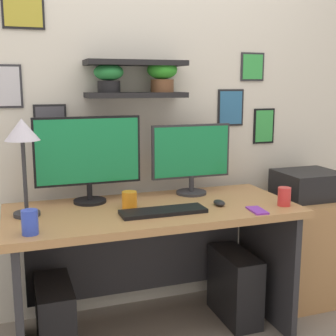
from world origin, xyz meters
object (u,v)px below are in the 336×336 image
(keyboard, at_px, (163,211))
(computer_tower_left, at_px, (55,319))
(computer_tower_right, at_px, (235,286))
(cell_phone, at_px, (257,210))
(printer, at_px, (308,184))
(computer_mouse, at_px, (219,203))
(monitor_left, at_px, (88,155))
(monitor_right, at_px, (191,156))
(coffee_mug, at_px, (129,200))
(water_cup, at_px, (30,222))
(desk, at_px, (151,242))
(pen_cup, at_px, (284,197))
(drawer_cabinet, at_px, (304,247))
(desk_lamp, at_px, (22,140))

(keyboard, height_order, computer_tower_left, keyboard)
(keyboard, xyz_separation_m, computer_tower_right, (0.50, 0.16, -0.55))
(cell_phone, distance_m, printer, 0.72)
(computer_mouse, bearing_deg, monitor_left, 155.20)
(monitor_right, relative_size, coffee_mug, 5.39)
(monitor_right, xyz_separation_m, water_cup, (-0.94, -0.46, -0.17))
(keyboard, height_order, computer_tower_right, keyboard)
(computer_tower_right, bearing_deg, desk, 177.65)
(monitor_right, bearing_deg, coffee_mug, -155.90)
(computer_mouse, xyz_separation_m, printer, (0.74, 0.23, -0.00))
(computer_mouse, distance_m, pen_cup, 0.35)
(keyboard, height_order, computer_mouse, computer_mouse)
(water_cup, bearing_deg, keyboard, 10.15)
(monitor_right, distance_m, coffee_mug, 0.50)
(cell_phone, bearing_deg, drawer_cabinet, 38.83)
(monitor_right, height_order, water_cup, monitor_right)
(coffee_mug, bearing_deg, desk_lamp, 176.71)
(keyboard, distance_m, drawer_cabinet, 1.19)
(desk, xyz_separation_m, pen_cup, (0.68, -0.25, 0.26))
(computer_mouse, height_order, computer_tower_right, computer_mouse)
(monitor_right, bearing_deg, drawer_cabinet, -5.07)
(keyboard, bearing_deg, drawer_cabinet, 14.16)
(keyboard, xyz_separation_m, cell_phone, (0.47, -0.13, -0.01))
(desk, distance_m, desk_lamp, 0.88)
(water_cup, relative_size, computer_tower_left, 0.27)
(desk, distance_m, computer_mouse, 0.44)
(monitor_right, relative_size, computer_mouse, 5.39)
(cell_phone, height_order, computer_tower_left, cell_phone)
(cell_phone, height_order, printer, printer)
(drawer_cabinet, xyz_separation_m, computer_tower_left, (-1.62, -0.14, -0.15))
(drawer_cabinet, bearing_deg, cell_phone, -146.64)
(desk, xyz_separation_m, monitor_left, (-0.30, 0.16, 0.48))
(monitor_left, relative_size, computer_tower_left, 1.45)
(printer, distance_m, computer_tower_right, 0.81)
(desk, xyz_separation_m, computer_tower_left, (-0.54, -0.04, -0.34))
(desk_lamp, distance_m, pen_cup, 1.39)
(monitor_right, distance_m, computer_tower_right, 0.82)
(desk_lamp, relative_size, coffee_mug, 5.39)
(monitor_right, relative_size, computer_tower_left, 1.21)
(computer_mouse, relative_size, printer, 0.24)
(monitor_right, xyz_separation_m, desk_lamp, (-0.95, -0.16, 0.15))
(desk, distance_m, computer_tower_left, 0.64)
(pen_cup, distance_m, computer_tower_left, 1.37)
(coffee_mug, height_order, water_cup, water_cup)
(desk, relative_size, drawer_cabinet, 2.27)
(water_cup, relative_size, printer, 0.29)
(computer_mouse, xyz_separation_m, coffee_mug, (-0.47, 0.11, 0.03))
(coffee_mug, relative_size, pen_cup, 0.90)
(desk, distance_m, computer_tower_right, 0.61)
(desk_lamp, height_order, water_cup, desk_lamp)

